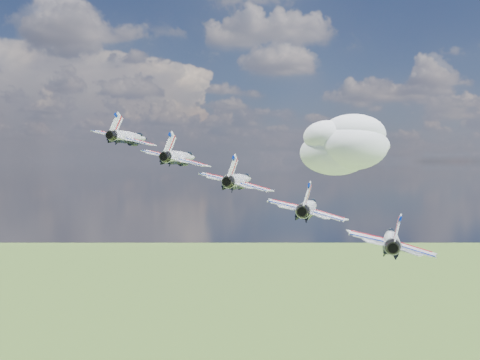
{
  "coord_description": "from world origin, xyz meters",
  "views": [
    {
      "loc": [
        -17.28,
        -68.51,
        152.2
      ],
      "look_at": [
        -9.87,
        8.98,
        149.5
      ],
      "focal_mm": 40.0,
      "sensor_mm": 36.0,
      "label": 1
    }
  ],
  "objects_px": {
    "jet_2": "(240,180)",
    "jet_1": "(181,157)",
    "jet_4": "(391,239)",
    "jet_0": "(130,137)",
    "jet_3": "(309,207)"
  },
  "relations": [
    {
      "from": "jet_0",
      "to": "jet_4",
      "type": "height_order",
      "value": "jet_0"
    },
    {
      "from": "jet_2",
      "to": "jet_1",
      "type": "bearing_deg",
      "value": 160.18
    },
    {
      "from": "jet_0",
      "to": "jet_4",
      "type": "distance_m",
      "value": 46.85
    },
    {
      "from": "jet_2",
      "to": "jet_4",
      "type": "xyz_separation_m",
      "value": [
        17.31,
        -14.24,
        -6.82
      ]
    },
    {
      "from": "jet_2",
      "to": "jet_3",
      "type": "bearing_deg",
      "value": -19.82
    },
    {
      "from": "jet_0",
      "to": "jet_4",
      "type": "xyz_separation_m",
      "value": [
        34.61,
        -28.48,
        -13.63
      ]
    },
    {
      "from": "jet_0",
      "to": "jet_4",
      "type": "bearing_deg",
      "value": -19.82
    },
    {
      "from": "jet_1",
      "to": "jet_2",
      "type": "relative_size",
      "value": 1.0
    },
    {
      "from": "jet_3",
      "to": "jet_4",
      "type": "distance_m",
      "value": 11.71
    },
    {
      "from": "jet_2",
      "to": "jet_3",
      "type": "height_order",
      "value": "jet_2"
    },
    {
      "from": "jet_2",
      "to": "jet_3",
      "type": "relative_size",
      "value": 1.0
    },
    {
      "from": "jet_0",
      "to": "jet_2",
      "type": "relative_size",
      "value": 1.0
    },
    {
      "from": "jet_0",
      "to": "jet_2",
      "type": "bearing_deg",
      "value": -19.82
    },
    {
      "from": "jet_3",
      "to": "jet_4",
      "type": "relative_size",
      "value": 1.0
    },
    {
      "from": "jet_1",
      "to": "jet_4",
      "type": "relative_size",
      "value": 1.0
    }
  ]
}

